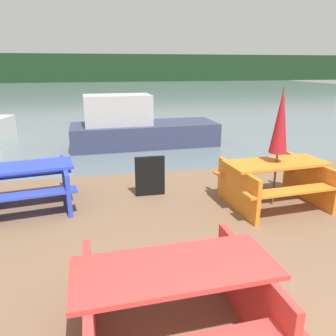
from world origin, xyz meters
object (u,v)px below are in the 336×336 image
Objects in this scene: boat at (137,128)px; signboard at (150,176)px; picnic_table_orange at (275,179)px; picnic_table_blue at (28,183)px; umbrella_crimson at (281,121)px; picnic_table_red at (175,297)px.

boat is 5.91× the size of signboard.
boat is at bearing 110.03° from picnic_table_orange.
boat is at bearing 60.51° from picnic_table_blue.
picnic_table_orange reaches higher than picnic_table_blue.
picnic_table_orange is 0.89× the size of umbrella_crimson.
picnic_table_orange is 1.07× the size of picnic_table_blue.
picnic_table_blue is 2.26× the size of signboard.
picnic_table_blue reaches higher than signboard.
picnic_table_blue is 4.81m from boat.
umbrella_crimson reaches higher than picnic_table_blue.
picnic_table_blue is at bearing 169.81° from picnic_table_orange.
picnic_table_red is 3.51m from picnic_table_orange.
picnic_table_red is 0.40× the size of boat.
umbrella_crimson is at bearing 47.35° from picnic_table_red.
signboard is at bearing 156.82° from picnic_table_orange.
picnic_table_blue is (-4.17, 0.75, -0.02)m from picnic_table_orange.
picnic_table_blue is at bearing 169.81° from umbrella_crimson.
picnic_table_orange is at bearing 90.00° from umbrella_crimson.
picnic_table_blue is at bearing 118.22° from picnic_table_red.
boat reaches higher than picnic_table_blue.
signboard is at bearing -95.85° from boat.
umbrella_crimson is (2.38, 2.58, 1.01)m from picnic_table_red.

